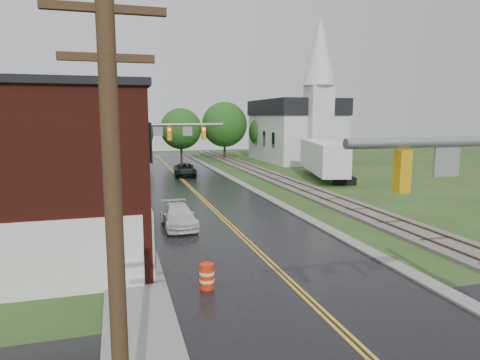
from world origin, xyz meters
name	(u,v)px	position (x,y,z in m)	size (l,w,h in m)	color
main_road	(198,194)	(0.00, 30.00, 0.00)	(10.00, 90.00, 0.02)	black
curb_right	(240,183)	(5.40, 35.00, 0.00)	(0.80, 70.00, 0.12)	gray
sidewalk_left	(127,210)	(-6.20, 25.00, 0.00)	(2.40, 50.00, 0.12)	gray
yellow_house	(55,168)	(-11.00, 26.00, 3.20)	(8.00, 7.00, 6.40)	tan
darkred_building	(81,167)	(-10.00, 35.00, 2.20)	(7.00, 6.00, 4.40)	#3F0F0C
church	(298,123)	(20.00, 53.74, 5.83)	(10.40, 18.40, 20.00)	silver
railroad	(282,181)	(10.00, 35.00, 0.11)	(3.20, 80.00, 0.30)	#59544C
traffic_signal_far	(160,141)	(-3.47, 27.00, 4.97)	(7.34, 0.43, 7.20)	gray
utility_pole_a	(115,250)	(-6.80, 0.00, 4.72)	(1.80, 0.28, 9.00)	#382616
utility_pole_b	(116,149)	(-6.80, 22.00, 4.72)	(1.80, 0.28, 9.00)	#382616
utility_pole_c	(116,135)	(-6.80, 44.00, 4.72)	(1.80, 0.28, 9.00)	#382616
tree_left_c	(43,140)	(-13.85, 39.90, 4.51)	(6.00, 6.00, 7.65)	black
tree_left_e	(97,134)	(-8.85, 45.90, 4.81)	(6.40, 6.40, 8.16)	black
suv_dark	(185,170)	(0.80, 42.18, 0.72)	(2.38, 5.17, 1.44)	black
pickup_white	(178,216)	(-3.20, 19.18, 0.69)	(1.93, 4.76, 1.38)	white
semi_trailer	(323,157)	(15.30, 36.07, 2.40)	(6.05, 13.38, 4.07)	black
construction_barrel	(207,276)	(-3.47, 9.15, 0.52)	(0.58, 0.58, 1.03)	red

